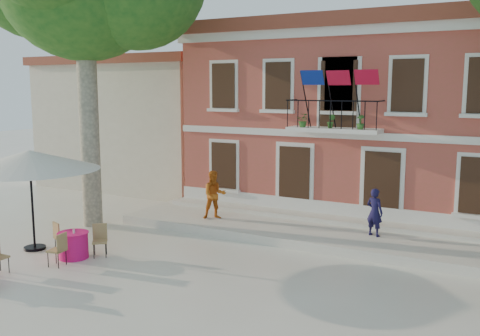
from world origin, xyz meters
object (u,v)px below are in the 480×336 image
object	(u,v)px
pedestrian_orange	(214,195)
cafe_table_0	(73,244)
pedestrian_navy	(375,212)
patio_umbrella	(30,160)

from	to	relation	value
pedestrian_orange	cafe_table_0	size ratio (longest dim) A/B	0.93
pedestrian_navy	cafe_table_0	distance (m)	9.21
pedestrian_navy	pedestrian_orange	bearing A→B (deg)	22.77
patio_umbrella	cafe_table_0	xyz separation A→B (m)	(1.71, -0.06, -2.34)
patio_umbrella	pedestrian_navy	size ratio (longest dim) A/B	2.72
pedestrian_navy	cafe_table_0	bearing A→B (deg)	54.47
cafe_table_0	pedestrian_orange	bearing A→B (deg)	70.57
pedestrian_navy	cafe_table_0	xyz separation A→B (m)	(-7.35, -5.51, -0.63)
patio_umbrella	pedestrian_navy	bearing A→B (deg)	31.05
patio_umbrella	pedestrian_navy	xyz separation A→B (m)	(9.06, 5.46, -1.70)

